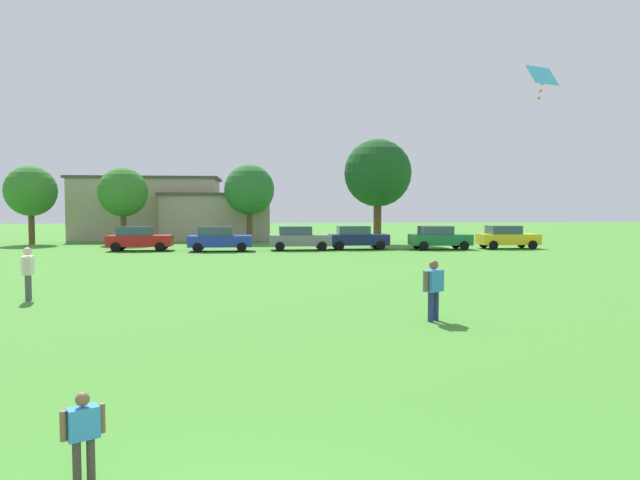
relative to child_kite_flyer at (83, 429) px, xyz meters
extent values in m
plane|color=#42842D|center=(1.41, 27.77, -0.59)|extent=(160.00, 160.00, 0.00)
cylinder|color=#3F3833|center=(-0.06, -0.04, -0.35)|extent=(0.09, 0.09, 0.49)
cylinder|color=#3F3833|center=(0.06, 0.04, -0.35)|extent=(0.09, 0.09, 0.49)
cube|color=#337FCC|center=(0.00, 0.00, 0.07)|extent=(0.37, 0.32, 0.35)
cylinder|color=brown|center=(-0.17, -0.10, 0.08)|extent=(0.07, 0.07, 0.32)
cylinder|color=brown|center=(0.17, 0.10, 0.08)|extent=(0.07, 0.07, 0.32)
sphere|color=brown|center=(0.00, 0.00, 0.33)|extent=(0.15, 0.15, 0.15)
cylinder|color=navy|center=(6.38, 8.34, -0.20)|extent=(0.15, 0.15, 0.79)
cylinder|color=navy|center=(6.56, 8.49, -0.20)|extent=(0.15, 0.15, 0.79)
cube|color=#337FCC|center=(6.47, 8.42, 0.48)|extent=(0.60, 0.55, 0.56)
cylinder|color=brown|center=(6.21, 8.22, 0.49)|extent=(0.11, 0.11, 0.53)
cylinder|color=brown|center=(6.73, 8.61, 0.49)|extent=(0.11, 0.11, 0.53)
sphere|color=brown|center=(6.47, 8.42, 0.90)|extent=(0.25, 0.25, 0.25)
cylinder|color=#4C4C51|center=(-5.48, 13.01, -0.17)|extent=(0.16, 0.16, 0.84)
cylinder|color=#4C4C51|center=(-5.53, 13.26, -0.17)|extent=(0.16, 0.16, 0.84)
cube|color=white|center=(-5.50, 13.13, 0.54)|extent=(0.42, 0.61, 0.59)
cylinder|color=beige|center=(-5.43, 12.79, 0.56)|extent=(0.12, 0.12, 0.56)
cylinder|color=beige|center=(-5.57, 13.47, 0.56)|extent=(0.12, 0.12, 0.56)
sphere|color=beige|center=(-5.50, 13.13, 0.99)|extent=(0.26, 0.26, 0.26)
cube|color=#3FBFE5|center=(10.69, 11.08, 6.50)|extent=(1.08, 0.76, 0.63)
sphere|color=orange|center=(10.69, 11.08, 6.25)|extent=(0.10, 0.10, 0.10)
sphere|color=orange|center=(10.64, 11.08, 6.03)|extent=(0.10, 0.10, 0.10)
sphere|color=orange|center=(10.59, 11.08, 5.81)|extent=(0.10, 0.10, 0.10)
cube|color=red|center=(-6.28, 34.99, 0.11)|extent=(4.30, 1.80, 0.76)
cube|color=#334756|center=(-6.63, 34.99, 0.79)|extent=(2.24, 1.58, 0.60)
cylinder|color=black|center=(-4.82, 35.89, -0.27)|extent=(0.64, 0.22, 0.64)
cylinder|color=black|center=(-4.82, 34.09, -0.27)|extent=(0.64, 0.22, 0.64)
cylinder|color=black|center=(-7.75, 35.89, -0.27)|extent=(0.64, 0.22, 0.64)
cylinder|color=black|center=(-7.75, 34.09, -0.27)|extent=(0.64, 0.22, 0.64)
cube|color=#1E38AD|center=(-0.72, 33.94, 0.11)|extent=(4.30, 1.80, 0.76)
cube|color=#334756|center=(-1.06, 33.94, 0.79)|extent=(2.24, 1.58, 0.60)
cylinder|color=black|center=(0.74, 34.84, -0.27)|extent=(0.64, 0.22, 0.64)
cylinder|color=black|center=(0.74, 33.04, -0.27)|extent=(0.64, 0.22, 0.64)
cylinder|color=black|center=(-2.18, 34.84, -0.27)|extent=(0.64, 0.22, 0.64)
cylinder|color=black|center=(-2.18, 33.04, -0.27)|extent=(0.64, 0.22, 0.64)
cube|color=slate|center=(4.80, 34.50, 0.11)|extent=(4.30, 1.80, 0.76)
cube|color=#334756|center=(4.46, 34.50, 0.79)|extent=(2.24, 1.58, 0.60)
cylinder|color=black|center=(6.26, 35.40, -0.27)|extent=(0.64, 0.22, 0.64)
cylinder|color=black|center=(6.26, 33.60, -0.27)|extent=(0.64, 0.22, 0.64)
cylinder|color=black|center=(3.34, 35.40, -0.27)|extent=(0.64, 0.22, 0.64)
cylinder|color=black|center=(3.34, 33.60, -0.27)|extent=(0.64, 0.22, 0.64)
cube|color=#141E4C|center=(8.98, 34.84, 0.11)|extent=(4.30, 1.80, 0.76)
cube|color=#334756|center=(8.64, 34.84, 0.79)|extent=(2.24, 1.58, 0.60)
cylinder|color=black|center=(10.45, 35.74, -0.27)|extent=(0.64, 0.22, 0.64)
cylinder|color=black|center=(10.45, 33.94, -0.27)|extent=(0.64, 0.22, 0.64)
cylinder|color=black|center=(7.52, 35.74, -0.27)|extent=(0.64, 0.22, 0.64)
cylinder|color=black|center=(7.52, 33.94, -0.27)|extent=(0.64, 0.22, 0.64)
cube|color=#196B38|center=(14.81, 34.11, 0.11)|extent=(4.30, 1.80, 0.76)
cube|color=#334756|center=(14.47, 34.11, 0.79)|extent=(2.24, 1.58, 0.60)
cylinder|color=black|center=(16.28, 35.01, -0.27)|extent=(0.64, 0.22, 0.64)
cylinder|color=black|center=(16.28, 33.21, -0.27)|extent=(0.64, 0.22, 0.64)
cylinder|color=black|center=(13.35, 35.01, -0.27)|extent=(0.64, 0.22, 0.64)
cylinder|color=black|center=(13.35, 33.21, -0.27)|extent=(0.64, 0.22, 0.64)
cube|color=yellow|center=(19.97, 34.37, 0.11)|extent=(4.30, 1.80, 0.76)
cube|color=#334756|center=(19.63, 34.37, 0.79)|extent=(2.24, 1.58, 0.60)
cylinder|color=black|center=(21.44, 35.27, -0.27)|extent=(0.64, 0.22, 0.64)
cylinder|color=black|center=(21.44, 33.47, -0.27)|extent=(0.64, 0.22, 0.64)
cylinder|color=black|center=(18.51, 35.27, -0.27)|extent=(0.64, 0.22, 0.64)
cylinder|color=black|center=(18.51, 33.47, -0.27)|extent=(0.64, 0.22, 0.64)
cylinder|color=brown|center=(-16.64, 43.55, 0.71)|extent=(0.48, 0.48, 2.61)
sphere|color=#337528|center=(-16.64, 43.55, 3.77)|extent=(4.12, 4.12, 4.12)
cylinder|color=brown|center=(-9.25, 43.30, 0.69)|extent=(0.47, 0.47, 2.56)
sphere|color=#337528|center=(-9.25, 43.30, 3.68)|extent=(4.04, 4.04, 4.04)
cylinder|color=brown|center=(1.10, 44.06, 0.77)|extent=(0.50, 0.50, 2.72)
sphere|color=#286B2D|center=(1.10, 44.06, 3.95)|extent=(4.29, 4.29, 4.29)
cylinder|color=brown|center=(11.60, 40.74, 1.15)|extent=(0.64, 0.64, 3.49)
sphere|color=#194C1E|center=(11.60, 40.74, 5.24)|extent=(5.51, 5.51, 5.51)
cube|color=tan|center=(-2.00, 50.39, 1.45)|extent=(9.77, 8.85, 4.08)
cube|color=#4C4742|center=(-2.00, 50.39, 3.61)|extent=(10.16, 9.20, 0.24)
cube|color=tan|center=(-8.55, 50.39, 2.21)|extent=(12.98, 6.92, 5.60)
cube|color=#4C4742|center=(-8.55, 50.39, 5.13)|extent=(13.50, 7.20, 0.24)
camera|label=1|loc=(1.91, -6.43, 2.40)|focal=32.78mm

